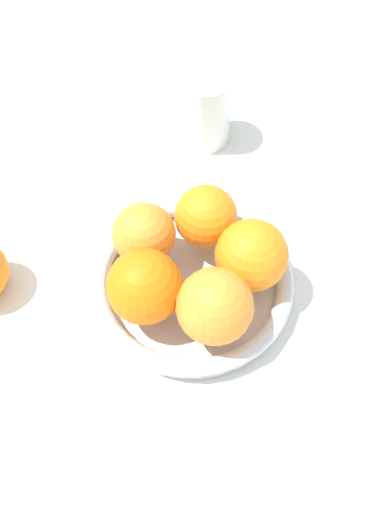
% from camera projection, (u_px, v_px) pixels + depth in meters
% --- Properties ---
extents(ground_plane, '(4.00, 4.00, 0.00)m').
position_uv_depth(ground_plane, '(192.00, 289.00, 0.58)').
color(ground_plane, silver).
extents(fruit_bowl, '(0.23, 0.23, 0.03)m').
position_uv_depth(fruit_bowl, '(192.00, 282.00, 0.57)').
color(fruit_bowl, silver).
rests_on(fruit_bowl, ground_plane).
extents(orange_pile, '(0.19, 0.19, 0.08)m').
position_uv_depth(orange_pile, '(194.00, 262.00, 0.52)').
color(orange_pile, orange).
rests_on(orange_pile, fruit_bowl).
extents(drinking_glass, '(0.07, 0.07, 0.10)m').
position_uv_depth(drinking_glass, '(204.00, 110.00, 0.69)').
color(drinking_glass, silver).
rests_on(drinking_glass, ground_plane).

